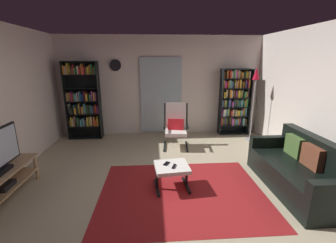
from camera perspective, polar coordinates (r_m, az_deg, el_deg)
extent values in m
plane|color=tan|center=(3.74, -0.14, -16.74)|extent=(7.02, 7.02, 0.00)
cube|color=silver|center=(6.10, -1.92, 8.92)|extent=(5.60, 0.06, 2.60)
cube|color=silver|center=(6.07, -1.79, 6.51)|extent=(1.10, 0.01, 2.00)
cube|color=maroon|center=(3.67, 3.57, -17.42)|extent=(2.52, 1.93, 0.01)
cube|color=tan|center=(4.03, -36.79, -10.40)|extent=(0.42, 1.33, 0.02)
cube|color=tan|center=(4.13, -36.24, -13.45)|extent=(0.38, 1.27, 0.02)
cylinder|color=tan|center=(4.52, -30.44, -9.96)|extent=(0.05, 0.05, 0.44)
cylinder|color=tan|center=(4.67, -33.98, -9.70)|extent=(0.05, 0.05, 0.44)
cube|color=black|center=(4.09, -36.49, -12.99)|extent=(0.25, 0.28, 0.07)
cube|color=black|center=(4.01, -36.87, -9.93)|extent=(0.20, 0.32, 0.05)
cube|color=black|center=(6.22, -24.28, 4.70)|extent=(0.02, 0.30, 1.96)
cube|color=black|center=(5.99, -16.94, 5.03)|extent=(0.02, 0.30, 1.96)
cube|color=black|center=(6.23, -20.32, 5.12)|extent=(0.83, 0.02, 1.96)
cube|color=black|center=(6.33, -19.86, -3.72)|extent=(0.80, 0.28, 0.02)
cube|color=black|center=(6.24, -20.11, -1.02)|extent=(0.80, 0.28, 0.02)
cube|color=black|center=(6.16, -20.39, 1.89)|extent=(0.80, 0.28, 0.02)
cube|color=black|center=(6.09, -20.68, 4.87)|extent=(0.80, 0.28, 0.02)
cube|color=black|center=(6.05, -20.97, 7.91)|extent=(0.80, 0.28, 0.02)
cube|color=black|center=(6.02, -21.28, 10.98)|extent=(0.80, 0.28, 0.02)
cube|color=black|center=(6.01, -21.57, 13.92)|extent=(0.80, 0.28, 0.02)
cube|color=brown|center=(6.32, -23.41, -0.32)|extent=(0.03, 0.17, 0.16)
cube|color=gold|center=(6.32, -23.05, 0.13)|extent=(0.03, 0.21, 0.25)
cube|color=beige|center=(6.28, -22.80, -0.13)|extent=(0.04, 0.15, 0.21)
cube|color=brown|center=(6.28, -22.40, 0.21)|extent=(0.04, 0.19, 0.27)
cube|color=#1D2629|center=(6.25, -22.13, 0.10)|extent=(0.03, 0.10, 0.26)
cube|color=#388146|center=(6.26, -21.65, 0.03)|extent=(0.04, 0.19, 0.22)
cube|color=#222F30|center=(6.23, -21.34, -0.13)|extent=(0.03, 0.23, 0.20)
cube|color=teal|center=(6.22, -20.95, -0.20)|extent=(0.04, 0.24, 0.18)
cube|color=teal|center=(6.20, -20.53, -0.10)|extent=(0.04, 0.15, 0.20)
cube|color=#903586|center=(6.20, -20.11, -0.24)|extent=(0.03, 0.13, 0.16)
cube|color=#33833B|center=(6.20, -19.75, -0.28)|extent=(0.03, 0.19, 0.15)
cube|color=gold|center=(6.17, -19.51, 0.12)|extent=(0.03, 0.24, 0.24)
cube|color=#A39436|center=(6.18, -19.02, 0.16)|extent=(0.04, 0.20, 0.24)
cube|color=beige|center=(6.15, -18.73, 0.19)|extent=(0.03, 0.15, 0.25)
cube|color=red|center=(6.16, -18.28, -0.18)|extent=(0.02, 0.12, 0.16)
cube|color=orange|center=(6.13, -18.06, 0.13)|extent=(0.02, 0.17, 0.24)
cube|color=red|center=(6.14, -17.60, -0.14)|extent=(0.04, 0.24, 0.17)
cube|color=gold|center=(6.10, -17.28, 0.22)|extent=(0.03, 0.20, 0.26)
cube|color=beige|center=(6.25, -23.69, 3.01)|extent=(0.04, 0.11, 0.25)
cube|color=#242E28|center=(6.23, -23.31, 2.74)|extent=(0.04, 0.23, 0.19)
cube|color=#272F1E|center=(6.21, -22.89, 2.56)|extent=(0.03, 0.21, 0.15)
cube|color=teal|center=(6.19, -22.58, 2.88)|extent=(0.03, 0.12, 0.22)
cube|color=gold|center=(6.19, -22.21, 2.61)|extent=(0.04, 0.22, 0.16)
cube|color=black|center=(6.17, -21.89, 2.94)|extent=(0.03, 0.21, 0.23)
cube|color=gold|center=(6.16, -21.53, 3.11)|extent=(0.04, 0.11, 0.26)
cube|color=black|center=(6.14, -21.20, 3.06)|extent=(0.02, 0.11, 0.25)
cube|color=orange|center=(6.15, -20.74, 2.76)|extent=(0.04, 0.19, 0.17)
cube|color=teal|center=(6.12, -20.36, 3.09)|extent=(0.04, 0.13, 0.25)
cube|color=#38794D|center=(6.10, -19.96, 2.89)|extent=(0.02, 0.11, 0.21)
cube|color=#2C2F2A|center=(6.10, -19.55, 2.94)|extent=(0.04, 0.12, 0.21)
cube|color=#408746|center=(6.10, -19.02, 2.98)|extent=(0.04, 0.10, 0.21)
cube|color=#3A5DB6|center=(6.07, -18.58, 2.83)|extent=(0.04, 0.15, 0.18)
cube|color=brown|center=(6.07, -18.17, 2.79)|extent=(0.02, 0.13, 0.16)
cube|color=red|center=(6.06, -17.78, 3.05)|extent=(0.04, 0.11, 0.22)
cube|color=#983A8E|center=(6.05, -17.32, 2.89)|extent=(0.04, 0.12, 0.18)
cube|color=beige|center=(6.21, -24.06, 5.74)|extent=(0.02, 0.18, 0.20)
cube|color=orange|center=(6.18, -23.80, 5.77)|extent=(0.04, 0.12, 0.21)
cube|color=#3C913B|center=(6.19, -23.40, 5.58)|extent=(0.02, 0.16, 0.16)
cube|color=#883489|center=(6.16, -23.26, 5.91)|extent=(0.02, 0.21, 0.23)
cube|color=red|center=(6.15, -22.90, 5.71)|extent=(0.04, 0.20, 0.19)
cube|color=#368947|center=(6.13, -22.58, 5.80)|extent=(0.03, 0.16, 0.21)
cube|color=teal|center=(6.12, -22.21, 5.68)|extent=(0.04, 0.22, 0.17)
cube|color=beige|center=(6.11, -21.82, 5.86)|extent=(0.03, 0.21, 0.21)
cube|color=#8D4989|center=(6.08, -21.61, 5.91)|extent=(0.02, 0.11, 0.22)
cube|color=teal|center=(6.11, -21.29, 6.05)|extent=(0.02, 0.24, 0.24)
cube|color=#325EB6|center=(6.08, -21.00, 5.79)|extent=(0.02, 0.12, 0.19)
cube|color=#2F55B5|center=(6.09, -20.65, 5.80)|extent=(0.03, 0.12, 0.18)
cube|color=black|center=(6.04, -20.42, 6.14)|extent=(0.02, 0.17, 0.26)
cube|color=red|center=(6.07, -20.08, 6.06)|extent=(0.02, 0.18, 0.23)
cube|color=gold|center=(6.05, -19.75, 5.82)|extent=(0.04, 0.21, 0.18)
cube|color=black|center=(6.05, -19.33, 5.76)|extent=(0.03, 0.14, 0.16)
cube|color=#2D7D43|center=(6.02, -18.98, 5.78)|extent=(0.04, 0.15, 0.16)
cube|color=#9B3693|center=(6.01, -18.56, 6.20)|extent=(0.03, 0.20, 0.25)
cube|color=gold|center=(5.99, -18.18, 6.00)|extent=(0.03, 0.11, 0.21)
cube|color=#9A4989|center=(6.00, -17.78, 6.09)|extent=(0.03, 0.13, 0.21)
cube|color=orange|center=(6.12, -24.79, 11.75)|extent=(0.03, 0.19, 0.21)
cube|color=beige|center=(6.10, -24.38, 11.68)|extent=(0.04, 0.15, 0.19)
cube|color=gold|center=(6.11, -23.99, 12.09)|extent=(0.02, 0.21, 0.27)
cube|color=gold|center=(6.10, -23.69, 11.83)|extent=(0.03, 0.10, 0.20)
cube|color=brown|center=(6.09, -23.33, 11.73)|extent=(0.02, 0.17, 0.18)
cube|color=brown|center=(6.08, -23.02, 11.63)|extent=(0.02, 0.16, 0.15)
cube|color=red|center=(6.05, -22.84, 12.02)|extent=(0.03, 0.13, 0.23)
cube|color=#3E883C|center=(6.05, -22.38, 11.72)|extent=(0.04, 0.19, 0.16)
cube|color=#26262A|center=(6.05, -22.03, 11.92)|extent=(0.02, 0.18, 0.19)
cube|color=beige|center=(6.01, -21.75, 12.00)|extent=(0.03, 0.19, 0.21)
cube|color=red|center=(6.02, -21.31, 11.85)|extent=(0.03, 0.22, 0.17)
cube|color=orange|center=(5.99, -20.96, 12.28)|extent=(0.03, 0.15, 0.25)
cube|color=red|center=(5.97, -20.56, 12.03)|extent=(0.04, 0.22, 0.19)
cube|color=brown|center=(5.96, -20.03, 11.89)|extent=(0.04, 0.11, 0.15)
cube|color=gold|center=(5.96, -19.53, 12.08)|extent=(0.04, 0.17, 0.18)
cube|color=orange|center=(5.96, -19.14, 12.29)|extent=(0.03, 0.13, 0.22)
cube|color=#30883F|center=(5.93, -18.77, 12.41)|extent=(0.03, 0.15, 0.24)
cube|color=brown|center=(5.93, -18.31, 12.05)|extent=(0.03, 0.17, 0.16)
cube|color=#3B8E4B|center=(5.92, -17.91, 12.30)|extent=(0.03, 0.18, 0.21)
cube|color=black|center=(6.21, 13.16, 4.73)|extent=(0.02, 0.30, 1.76)
cube|color=black|center=(6.48, 19.80, 4.65)|extent=(0.02, 0.30, 1.76)
cube|color=black|center=(6.46, 16.12, 4.94)|extent=(0.80, 0.02, 1.76)
cube|color=black|center=(6.54, 15.97, -2.76)|extent=(0.76, 0.28, 0.02)
cube|color=black|center=(6.47, 16.13, -0.78)|extent=(0.76, 0.28, 0.02)
cube|color=black|center=(6.41, 16.29, 1.38)|extent=(0.76, 0.28, 0.02)
cube|color=black|center=(6.36, 16.46, 3.58)|extent=(0.76, 0.28, 0.02)
cube|color=black|center=(6.31, 16.64, 5.82)|extent=(0.76, 0.28, 0.02)
cube|color=black|center=(6.28, 16.81, 8.08)|extent=(0.76, 0.28, 0.02)
cube|color=black|center=(6.25, 17.00, 10.36)|extent=(0.76, 0.28, 0.02)
cube|color=black|center=(6.24, 17.17, 12.52)|extent=(0.76, 0.28, 0.02)
cube|color=red|center=(6.32, 13.29, 0.10)|extent=(0.04, 0.14, 0.21)
cube|color=#3A7F43|center=(6.36, 13.62, 0.06)|extent=(0.03, 0.10, 0.19)
cube|color=brown|center=(6.35, 13.95, 0.18)|extent=(0.03, 0.10, 0.22)
cube|color=#335BAA|center=(6.39, 14.17, 0.12)|extent=(0.03, 0.14, 0.19)
cube|color=#9F953A|center=(6.39, 14.45, 0.15)|extent=(0.02, 0.15, 0.20)
cube|color=black|center=(6.39, 14.72, 0.02)|extent=(0.02, 0.19, 0.18)
cube|color=#2F2C24|center=(6.42, 15.02, 0.07)|extent=(0.04, 0.10, 0.18)
cube|color=olive|center=(6.41, 15.44, 0.19)|extent=(0.03, 0.10, 0.22)
cube|color=#9E489A|center=(6.41, 15.79, 0.08)|extent=(0.04, 0.24, 0.20)
cube|color=brown|center=(6.46, 16.18, 0.08)|extent=(0.04, 0.20, 0.18)
cube|color=#539D95|center=(6.46, 16.60, 0.04)|extent=(0.03, 0.16, 0.18)
cube|color=#3A6AA9|center=(6.49, 16.89, 0.01)|extent=(0.03, 0.17, 0.16)
cube|color=orange|center=(6.49, 17.29, 0.11)|extent=(0.03, 0.11, 0.19)
cube|color=#9B4392|center=(6.51, 17.58, 0.11)|extent=(0.02, 0.15, 0.18)
cube|color=black|center=(6.52, 17.85, 0.00)|extent=(0.03, 0.12, 0.16)
cube|color=#5C9497|center=(6.54, 18.29, 0.15)|extent=(0.04, 0.23, 0.19)
cube|color=teal|center=(6.57, 18.52, 0.02)|extent=(0.02, 0.16, 0.15)
cube|color=brown|center=(6.57, 18.83, 0.10)|extent=(0.02, 0.22, 0.17)
cube|color=purple|center=(6.26, 13.42, 2.27)|extent=(0.04, 0.16, 0.20)
cube|color=beige|center=(6.28, 13.79, 2.24)|extent=(0.04, 0.23, 0.19)
cube|color=beige|center=(6.32, 14.11, 2.34)|extent=(0.03, 0.21, 0.20)
cube|color=teal|center=(6.32, 14.54, 2.26)|extent=(0.04, 0.18, 0.19)
cube|color=olive|center=(6.34, 14.86, 2.44)|extent=(0.03, 0.22, 0.22)
cube|color=#27281C|center=(6.35, 15.23, 2.22)|extent=(0.04, 0.13, 0.17)
cube|color=#C73B2F|center=(6.35, 15.68, 2.10)|extent=(0.04, 0.18, 0.16)
cube|color=beige|center=(6.36, 16.01, 2.24)|extent=(0.03, 0.18, 0.19)
cube|color=brown|center=(6.37, 16.26, 2.18)|extent=(0.03, 0.10, 0.17)
cube|color=beige|center=(6.40, 16.58, 2.19)|extent=(0.04, 0.21, 0.17)
cube|color=gold|center=(6.40, 17.00, 2.13)|extent=(0.03, 0.20, 0.16)
cube|color=gold|center=(6.42, 17.38, 2.13)|extent=(0.04, 0.15, 0.16)
cube|color=teal|center=(6.45, 17.83, 2.10)|extent=(0.04, 0.20, 0.15)
cube|color=#9D448A|center=(6.47, 18.19, 2.27)|extent=(0.03, 0.11, 0.19)
cube|color=gold|center=(6.49, 18.56, 2.38)|extent=(0.03, 0.11, 0.21)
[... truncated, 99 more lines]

